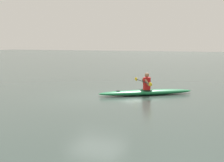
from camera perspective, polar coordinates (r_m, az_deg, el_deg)
name	(u,v)px	position (r m, az deg, el deg)	size (l,w,h in m)	color
ground_plane	(97,96)	(14.08, -2.76, -2.83)	(160.00, 160.00, 0.00)	#384742
kayak	(146,92)	(14.51, 6.31, -2.07)	(3.94, 3.37, 0.25)	#19723F
kayaker	(146,82)	(14.45, 6.33, -0.26)	(1.54, 1.90, 0.78)	red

